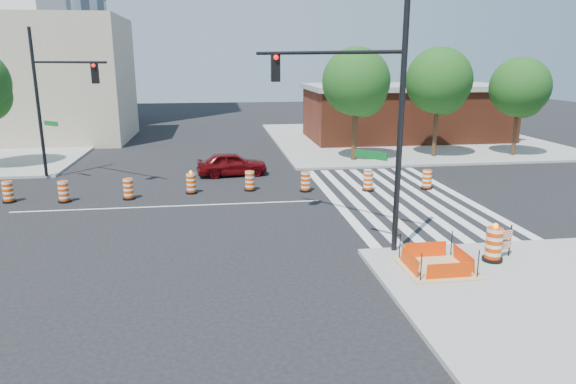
# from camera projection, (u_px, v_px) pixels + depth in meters

# --- Properties ---
(ground) EXTENTS (120.00, 120.00, 0.00)m
(ground) POSITION_uv_depth(u_px,v_px,m) (170.00, 206.00, 23.72)
(ground) COLOR black
(ground) RESTS_ON ground
(sidewalk_ne) EXTENTS (22.00, 22.00, 0.15)m
(sidewalk_ne) POSITION_uv_depth(u_px,v_px,m) (404.00, 139.00, 43.41)
(sidewalk_ne) COLOR gray
(sidewalk_ne) RESTS_ON ground
(crosswalk_east) EXTENTS (6.75, 13.50, 0.01)m
(crosswalk_east) POSITION_uv_depth(u_px,v_px,m) (397.00, 198.00, 25.21)
(crosswalk_east) COLOR silver
(crosswalk_east) RESTS_ON ground
(lane_centerline) EXTENTS (14.00, 0.12, 0.01)m
(lane_centerline) POSITION_uv_depth(u_px,v_px,m) (170.00, 206.00, 23.72)
(lane_centerline) COLOR silver
(lane_centerline) RESTS_ON ground
(excavation_pit) EXTENTS (2.20, 2.20, 0.90)m
(excavation_pit) POSITION_uv_depth(u_px,v_px,m) (436.00, 266.00, 16.26)
(excavation_pit) COLOR tan
(excavation_pit) RESTS_ON ground
(brick_storefront) EXTENTS (16.50, 8.50, 4.60)m
(brick_storefront) POSITION_uv_depth(u_px,v_px,m) (405.00, 112.00, 42.85)
(brick_storefront) COLOR maroon
(brick_storefront) RESTS_ON ground
(beige_midrise) EXTENTS (14.00, 10.00, 10.00)m
(beige_midrise) POSITION_uv_depth(u_px,v_px,m) (38.00, 80.00, 41.93)
(beige_midrise) COLOR tan
(beige_midrise) RESTS_ON ground
(red_coupe) EXTENTS (4.22, 2.06, 1.39)m
(red_coupe) POSITION_uv_depth(u_px,v_px,m) (232.00, 164.00, 29.90)
(red_coupe) COLOR #510609
(red_coupe) RESTS_ON ground
(signal_pole_se) EXTENTS (4.42, 4.97, 8.60)m
(signal_pole_se) POSITION_uv_depth(u_px,v_px,m) (355.00, 99.00, 17.72)
(signal_pole_se) COLOR black
(signal_pole_se) RESTS_ON ground
(signal_pole_nw) EXTENTS (4.72, 4.16, 8.13)m
(signal_pole_nw) POSITION_uv_depth(u_px,v_px,m) (55.00, 91.00, 27.19)
(signal_pole_nw) COLOR black
(signal_pole_nw) RESTS_ON ground
(pit_drum) EXTENTS (0.66, 0.66, 1.30)m
(pit_drum) POSITION_uv_depth(u_px,v_px,m) (494.00, 245.00, 16.76)
(pit_drum) COLOR black
(pit_drum) RESTS_ON ground
(barricade) EXTENTS (0.92, 0.30, 1.12)m
(barricade) POSITION_uv_depth(u_px,v_px,m) (501.00, 241.00, 16.97)
(barricade) COLOR #E13F04
(barricade) RESTS_ON ground
(tree_north_c) EXTENTS (4.36, 4.36, 7.40)m
(tree_north_c) POSITION_uv_depth(u_px,v_px,m) (357.00, 86.00, 32.88)
(tree_north_c) COLOR #382314
(tree_north_c) RESTS_ON ground
(tree_north_d) EXTENTS (4.37, 4.37, 7.43)m
(tree_north_d) POSITION_uv_depth(u_px,v_px,m) (439.00, 84.00, 34.16)
(tree_north_d) COLOR #382314
(tree_north_d) RESTS_ON ground
(tree_north_e) EXTENTS (3.99, 3.99, 6.79)m
(tree_north_e) POSITION_uv_depth(u_px,v_px,m) (520.00, 91.00, 34.65)
(tree_north_e) COLOR #382314
(tree_north_e) RESTS_ON ground
(median_drum_1) EXTENTS (0.60, 0.60, 1.02)m
(median_drum_1) POSITION_uv_depth(u_px,v_px,m) (8.00, 193.00, 24.27)
(median_drum_1) COLOR black
(median_drum_1) RESTS_ON ground
(median_drum_2) EXTENTS (0.60, 0.60, 1.02)m
(median_drum_2) POSITION_uv_depth(u_px,v_px,m) (64.00, 192.00, 24.30)
(median_drum_2) COLOR black
(median_drum_2) RESTS_ON ground
(median_drum_3) EXTENTS (0.60, 0.60, 1.02)m
(median_drum_3) POSITION_uv_depth(u_px,v_px,m) (129.00, 190.00, 24.83)
(median_drum_3) COLOR black
(median_drum_3) RESTS_ON ground
(median_drum_4) EXTENTS (0.60, 0.60, 1.18)m
(median_drum_4) POSITION_uv_depth(u_px,v_px,m) (191.00, 184.00, 25.91)
(median_drum_4) COLOR black
(median_drum_4) RESTS_ON ground
(median_drum_5) EXTENTS (0.60, 0.60, 1.02)m
(median_drum_5) POSITION_uv_depth(u_px,v_px,m) (250.00, 181.00, 26.48)
(median_drum_5) COLOR black
(median_drum_5) RESTS_ON ground
(median_drum_6) EXTENTS (0.60, 0.60, 1.02)m
(median_drum_6) POSITION_uv_depth(u_px,v_px,m) (306.00, 182.00, 26.31)
(median_drum_6) COLOR black
(median_drum_6) RESTS_ON ground
(median_drum_7) EXTENTS (0.60, 0.60, 1.02)m
(median_drum_7) POSITION_uv_depth(u_px,v_px,m) (368.00, 182.00, 26.41)
(median_drum_7) COLOR black
(median_drum_7) RESTS_ON ground
(median_drum_8) EXTENTS (0.60, 0.60, 1.02)m
(median_drum_8) POSITION_uv_depth(u_px,v_px,m) (427.00, 180.00, 26.76)
(median_drum_8) COLOR black
(median_drum_8) RESTS_ON ground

